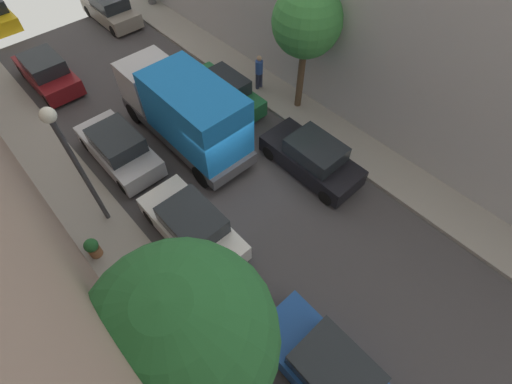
# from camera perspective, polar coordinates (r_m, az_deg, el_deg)

# --- Properties ---
(ground) EXTENTS (32.00, 32.00, 0.00)m
(ground) POSITION_cam_1_polar(r_m,az_deg,el_deg) (14.65, -3.62, 1.88)
(ground) COLOR #423F42
(sidewalk_left) EXTENTS (2.00, 44.00, 0.15)m
(sidewalk_left) POSITION_cam_1_polar(r_m,az_deg,el_deg) (13.52, -20.23, -9.22)
(sidewalk_left) COLOR gray
(sidewalk_left) RESTS_ON ground
(sidewalk_right) EXTENTS (2.00, 44.00, 0.15)m
(sidewalk_right) POSITION_cam_1_polar(r_m,az_deg,el_deg) (17.12, 9.47, 10.83)
(sidewalk_right) COLOR gray
(sidewalk_right) RESTS_ON ground
(parked_car_left_1) EXTENTS (1.78, 4.20, 1.57)m
(parked_car_left_1) POSITION_cam_1_polar(r_m,az_deg,el_deg) (11.02, 11.39, -25.80)
(parked_car_left_1) COLOR #194799
(parked_car_left_1) RESTS_ON ground
(parked_car_left_2) EXTENTS (1.78, 4.20, 1.57)m
(parked_car_left_2) POSITION_cam_1_polar(r_m,az_deg,el_deg) (12.71, -9.95, -5.32)
(parked_car_left_2) COLOR white
(parked_car_left_2) RESTS_ON ground
(parked_car_left_3) EXTENTS (1.78, 4.20, 1.57)m
(parked_car_left_3) POSITION_cam_1_polar(r_m,az_deg,el_deg) (15.81, -20.75, 6.44)
(parked_car_left_3) COLOR silver
(parked_car_left_3) RESTS_ON ground
(parked_car_left_4) EXTENTS (1.78, 4.20, 1.57)m
(parked_car_left_4) POSITION_cam_1_polar(r_m,az_deg,el_deg) (21.35, -29.97, 15.96)
(parked_car_left_4) COLOR maroon
(parked_car_left_4) RESTS_ON ground
(parked_car_right_1) EXTENTS (1.78, 4.20, 1.57)m
(parked_car_right_1) POSITION_cam_1_polar(r_m,az_deg,el_deg) (14.61, 8.79, 5.35)
(parked_car_right_1) COLOR black
(parked_car_right_1) RESTS_ON ground
(parked_car_right_2) EXTENTS (1.78, 4.20, 1.57)m
(parked_car_right_2) POSITION_cam_1_polar(r_m,az_deg,el_deg) (17.54, -5.18, 15.32)
(parked_car_right_2) COLOR #1E6638
(parked_car_right_2) RESTS_ON ground
(parked_car_right_3) EXTENTS (1.78, 4.20, 1.57)m
(parked_car_right_3) POSITION_cam_1_polar(r_m,az_deg,el_deg) (25.59, -21.82, 25.03)
(parked_car_right_3) COLOR gray
(parked_car_right_3) RESTS_ON ground
(delivery_truck) EXTENTS (2.26, 6.60, 3.38)m
(delivery_truck) POSITION_cam_1_polar(r_m,az_deg,el_deg) (15.09, -11.17, 12.41)
(delivery_truck) COLOR #4C4C51
(delivery_truck) RESTS_ON ground
(pedestrian) EXTENTS (0.40, 0.36, 1.72)m
(pedestrian) POSITION_cam_1_polar(r_m,az_deg,el_deg) (18.19, 0.50, 18.45)
(pedestrian) COLOR #2D334C
(pedestrian) RESTS_ON sidewalk_right
(street_tree_1) EXTENTS (2.77, 2.77, 5.41)m
(street_tree_1) POSITION_cam_1_polar(r_m,az_deg,el_deg) (15.61, 8.00, 24.89)
(street_tree_1) COLOR brown
(street_tree_1) RESTS_ON sidewalk_right
(street_tree_2) EXTENTS (3.36, 3.36, 6.57)m
(street_tree_2) POSITION_cam_1_polar(r_m,az_deg,el_deg) (6.72, -11.59, -21.56)
(street_tree_2) COLOR brown
(street_tree_2) RESTS_ON sidewalk_left
(potted_plant_0) EXTENTS (0.47, 0.47, 0.82)m
(potted_plant_0) POSITION_cam_1_polar(r_m,az_deg,el_deg) (13.42, -24.27, -7.96)
(potted_plant_0) COLOR brown
(potted_plant_0) RESTS_ON sidewalk_left
(potted_plant_1) EXTENTS (0.56, 0.56, 0.86)m
(potted_plant_1) POSITION_cam_1_polar(r_m,az_deg,el_deg) (11.73, -16.97, -19.14)
(potted_plant_1) COLOR slate
(potted_plant_1) RESTS_ON sidewalk_left
(lamp_post) EXTENTS (0.44, 0.44, 5.08)m
(lamp_post) POSITION_cam_1_polar(r_m,az_deg,el_deg) (12.04, -27.06, 5.35)
(lamp_post) COLOR #333338
(lamp_post) RESTS_ON sidewalk_left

